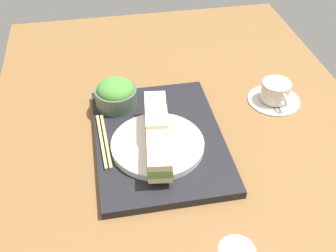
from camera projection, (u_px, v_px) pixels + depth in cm
name	position (u px, v px, depth cm)	size (l,w,h in cm)	color
ground_plane	(184.00, 135.00, 108.68)	(140.00, 100.00, 3.00)	brown
serving_tray	(159.00, 139.00, 103.74)	(42.78, 31.24, 2.06)	black
sandwich_plate	(158.00, 145.00, 99.44)	(22.31, 22.31, 1.68)	white
sandwich_nearmost	(155.00, 109.00, 104.09)	(8.65, 6.45, 5.55)	beige
sandwich_inner_near	(157.00, 125.00, 99.36)	(8.77, 6.47, 5.76)	beige
sandwich_inner_far	(158.00, 143.00, 95.01)	(8.60, 6.40, 4.80)	beige
sandwich_farmost	(160.00, 162.00, 90.22)	(8.59, 6.47, 5.20)	beige
salad_bowl	(116.00, 94.00, 110.59)	(11.16, 11.16, 7.56)	#4C6051
chopsticks_pair	(104.00, 141.00, 101.26)	(19.60, 2.70, 0.70)	tan
coffee_cup	(275.00, 93.00, 115.86)	(14.62, 14.62, 6.09)	silver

